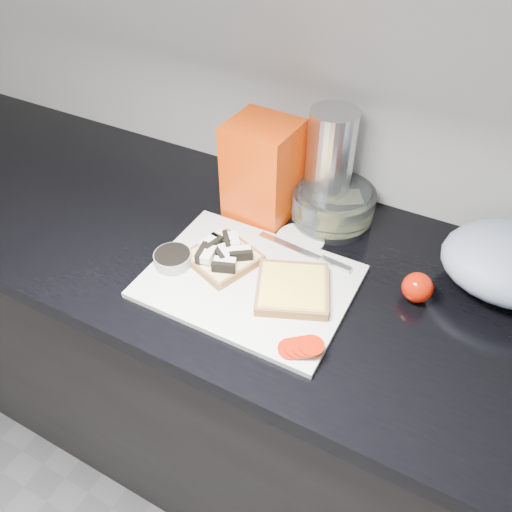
{
  "coord_description": "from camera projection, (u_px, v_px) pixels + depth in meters",
  "views": [
    {
      "loc": [
        0.19,
        0.5,
        1.62
      ],
      "look_at": [
        -0.15,
        1.14,
        0.95
      ],
      "focal_mm": 35.0,
      "sensor_mm": 36.0,
      "label": 1
    }
  ],
  "objects": [
    {
      "name": "base_cabinet",
      "position": [
        315.0,
        405.0,
        1.32
      ],
      "size": [
        3.5,
        0.6,
        0.86
      ],
      "primitive_type": "cube",
      "color": "black",
      "rests_on": "ground"
    },
    {
      "name": "countertop",
      "position": [
        332.0,
        288.0,
        1.02
      ],
      "size": [
        3.5,
        0.64,
        0.04
      ],
      "primitive_type": "cube",
      "color": "black",
      "rests_on": "base_cabinet"
    },
    {
      "name": "cutting_board",
      "position": [
        249.0,
        281.0,
        1.0
      ],
      "size": [
        0.4,
        0.3,
        0.01
      ],
      "primitive_type": "cube",
      "color": "silver",
      "rests_on": "countertop"
    },
    {
      "name": "bread_left",
      "position": [
        223.0,
        256.0,
        1.02
      ],
      "size": [
        0.17,
        0.17,
        0.04
      ],
      "rotation": [
        0.0,
        0.0,
        -0.34
      ],
      "color": "beige",
      "rests_on": "cutting_board"
    },
    {
      "name": "bread_right",
      "position": [
        292.0,
        289.0,
        0.96
      ],
      "size": [
        0.19,
        0.19,
        0.02
      ],
      "rotation": [
        0.0,
        0.0,
        0.39
      ],
      "color": "beige",
      "rests_on": "cutting_board"
    },
    {
      "name": "tomato_slices",
      "position": [
        301.0,
        347.0,
        0.86
      ],
      "size": [
        0.09,
        0.07,
        0.02
      ],
      "rotation": [
        0.0,
        0.0,
        -0.01
      ],
      "color": "#B61604",
      "rests_on": "cutting_board"
    },
    {
      "name": "knife",
      "position": [
        315.0,
        256.0,
        1.04
      ],
      "size": [
        0.22,
        0.04,
        0.01
      ],
      "rotation": [
        0.0,
        0.0,
        -0.1
      ],
      "color": "#B1B2B6",
      "rests_on": "cutting_board"
    },
    {
      "name": "seed_tub",
      "position": [
        173.0,
        260.0,
        1.02
      ],
      "size": [
        0.08,
        0.08,
        0.04
      ],
      "color": "gray",
      "rests_on": "countertop"
    },
    {
      "name": "tub_lid",
      "position": [
        300.0,
        239.0,
        1.1
      ],
      "size": [
        0.11,
        0.11,
        0.01
      ],
      "primitive_type": "cylinder",
      "rotation": [
        0.0,
        0.0,
        0.07
      ],
      "color": "silver",
      "rests_on": "countertop"
    },
    {
      "name": "glass_bowl",
      "position": [
        332.0,
        206.0,
        1.13
      ],
      "size": [
        0.19,
        0.19,
        0.08
      ],
      "rotation": [
        0.0,
        0.0,
        0.15
      ],
      "color": "silver",
      "rests_on": "countertop"
    },
    {
      "name": "bread_bag",
      "position": [
        262.0,
        170.0,
        1.1
      ],
      "size": [
        0.15,
        0.14,
        0.22
      ],
      "primitive_type": "cube",
      "rotation": [
        0.0,
        0.0,
        -0.05
      ],
      "color": "#E13B03",
      "rests_on": "countertop"
    },
    {
      "name": "steel_canister",
      "position": [
        329.0,
        164.0,
        1.1
      ],
      "size": [
        0.1,
        0.1,
        0.25
      ],
      "primitive_type": "cylinder",
      "color": "#B9B9BE",
      "rests_on": "countertop"
    },
    {
      "name": "whole_tomatoes",
      "position": [
        417.0,
        288.0,
        0.95
      ],
      "size": [
        0.06,
        0.06,
        0.06
      ],
      "rotation": [
        0.0,
        0.0,
        -0.11
      ],
      "color": "#B61604",
      "rests_on": "countertop"
    }
  ]
}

